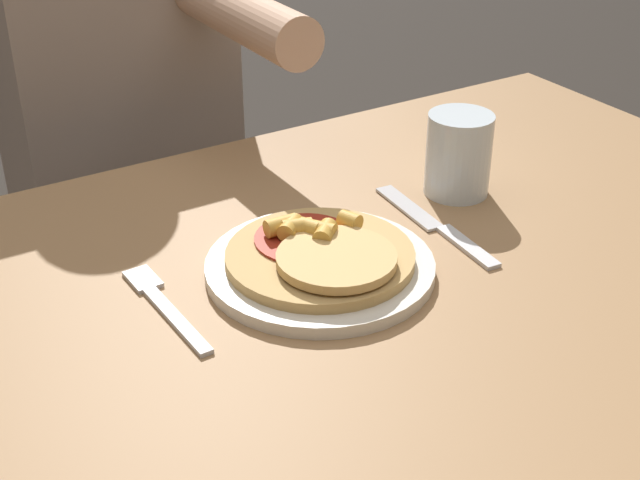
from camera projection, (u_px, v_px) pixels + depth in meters
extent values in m
cube|color=#9E754C|center=(361.00, 283.00, 0.96)|extent=(1.19, 0.76, 0.03)
cylinder|color=#9E754C|center=(502.00, 294.00, 1.63)|extent=(0.06, 0.06, 0.72)
cylinder|color=silver|center=(320.00, 267.00, 0.94)|extent=(0.24, 0.24, 0.01)
cylinder|color=tan|center=(320.00, 257.00, 0.94)|extent=(0.20, 0.20, 0.01)
cylinder|color=#9E2819|center=(305.00, 238.00, 0.95)|extent=(0.11, 0.11, 0.00)
cylinder|color=tan|center=(337.00, 258.00, 0.91)|extent=(0.12, 0.12, 0.01)
cylinder|color=gold|center=(291.00, 228.00, 0.95)|extent=(0.04, 0.03, 0.02)
cylinder|color=gold|center=(297.00, 228.00, 0.95)|extent=(0.04, 0.03, 0.02)
cylinder|color=gold|center=(320.00, 230.00, 0.95)|extent=(0.04, 0.04, 0.02)
cylinder|color=gold|center=(350.00, 221.00, 0.96)|extent=(0.03, 0.03, 0.02)
cylinder|color=gold|center=(325.00, 233.00, 0.94)|extent=(0.04, 0.04, 0.02)
cylinder|color=gold|center=(310.00, 228.00, 0.95)|extent=(0.03, 0.03, 0.02)
cylinder|color=gold|center=(281.00, 226.00, 0.95)|extent=(0.03, 0.02, 0.02)
cube|color=silver|center=(177.00, 320.00, 0.86)|extent=(0.02, 0.13, 0.00)
cube|color=silver|center=(143.00, 279.00, 0.93)|extent=(0.03, 0.05, 0.00)
cube|color=silver|center=(468.00, 247.00, 0.99)|extent=(0.03, 0.10, 0.00)
cube|color=silver|center=(409.00, 208.00, 1.07)|extent=(0.03, 0.12, 0.00)
cylinder|color=silver|center=(458.00, 154.00, 1.09)|extent=(0.08, 0.08, 0.10)
cylinder|color=#2D2D38|center=(105.00, 353.00, 1.62)|extent=(0.11, 0.11, 0.54)
cylinder|color=#2D2D38|center=(183.00, 328.00, 1.69)|extent=(0.11, 0.11, 0.54)
cube|color=gray|center=(112.00, 65.00, 1.40)|extent=(0.34, 0.22, 0.53)
cylinder|color=tan|center=(243.00, 16.00, 1.19)|extent=(0.07, 0.30, 0.07)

